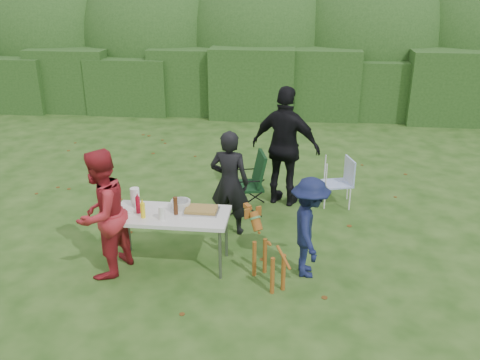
# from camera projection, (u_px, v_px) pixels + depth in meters

# --- Properties ---
(ground) EXTENTS (80.00, 80.00, 0.00)m
(ground) POSITION_uv_depth(u_px,v_px,m) (199.00, 267.00, 6.72)
(ground) COLOR #1E4211
(hedge_row) EXTENTS (22.00, 1.40, 1.70)m
(hedge_row) POSITION_uv_depth(u_px,v_px,m) (253.00, 84.00, 13.77)
(hedge_row) COLOR #23471C
(hedge_row) RESTS_ON ground
(shrub_backdrop) EXTENTS (20.00, 2.60, 3.20)m
(shrub_backdrop) POSITION_uv_depth(u_px,v_px,m) (258.00, 48.00, 14.96)
(shrub_backdrop) COLOR #3D6628
(shrub_backdrop) RESTS_ON ground
(folding_table) EXTENTS (1.50, 0.70, 0.74)m
(folding_table) POSITION_uv_depth(u_px,v_px,m) (171.00, 217.00, 6.54)
(folding_table) COLOR silver
(folding_table) RESTS_ON ground
(person_cook) EXTENTS (0.62, 0.44, 1.57)m
(person_cook) POSITION_uv_depth(u_px,v_px,m) (230.00, 183.00, 7.36)
(person_cook) COLOR black
(person_cook) RESTS_ON ground
(person_red_jacket) EXTENTS (0.83, 0.95, 1.67)m
(person_red_jacket) POSITION_uv_depth(u_px,v_px,m) (101.00, 214.00, 6.29)
(person_red_jacket) COLOR #A4212A
(person_red_jacket) RESTS_ON ground
(person_black_puffy) EXTENTS (1.26, 0.85, 1.98)m
(person_black_puffy) POSITION_uv_depth(u_px,v_px,m) (286.00, 147.00, 8.24)
(person_black_puffy) COLOR black
(person_black_puffy) RESTS_ON ground
(child) EXTENTS (0.55, 0.89, 1.32)m
(child) POSITION_uv_depth(u_px,v_px,m) (309.00, 228.00, 6.33)
(child) COLOR #131A41
(child) RESTS_ON ground
(dog) EXTENTS (0.79, 0.93, 0.84)m
(dog) POSITION_uv_depth(u_px,v_px,m) (269.00, 253.00, 6.22)
(dog) COLOR #90501B
(dog) RESTS_ON ground
(camping_chair) EXTENTS (0.76, 0.76, 1.00)m
(camping_chair) POSITION_uv_depth(u_px,v_px,m) (245.00, 183.00, 8.13)
(camping_chair) COLOR black
(camping_chair) RESTS_ON ground
(lawn_chair) EXTENTS (0.59, 0.59, 0.81)m
(lawn_chair) POSITION_uv_depth(u_px,v_px,m) (337.00, 182.00, 8.42)
(lawn_chair) COLOR #587EDE
(lawn_chair) RESTS_ON ground
(food_tray) EXTENTS (0.45, 0.30, 0.02)m
(food_tray) POSITION_uv_depth(u_px,v_px,m) (201.00, 211.00, 6.57)
(food_tray) COLOR #B7B7BA
(food_tray) RESTS_ON folding_table
(focaccia_bread) EXTENTS (0.40, 0.26, 0.04)m
(focaccia_bread) POSITION_uv_depth(u_px,v_px,m) (201.00, 209.00, 6.55)
(focaccia_bread) COLOR olive
(focaccia_bread) RESTS_ON food_tray
(mustard_bottle) EXTENTS (0.06, 0.06, 0.20)m
(mustard_bottle) POSITION_uv_depth(u_px,v_px,m) (143.00, 210.00, 6.38)
(mustard_bottle) COLOR yellow
(mustard_bottle) RESTS_ON folding_table
(ketchup_bottle) EXTENTS (0.06, 0.06, 0.22)m
(ketchup_bottle) POSITION_uv_depth(u_px,v_px,m) (138.00, 205.00, 6.50)
(ketchup_bottle) COLOR #A30A21
(ketchup_bottle) RESTS_ON folding_table
(beer_bottle) EXTENTS (0.06, 0.06, 0.24)m
(beer_bottle) POSITION_uv_depth(u_px,v_px,m) (176.00, 206.00, 6.46)
(beer_bottle) COLOR #47230F
(beer_bottle) RESTS_ON folding_table
(paper_towel_roll) EXTENTS (0.12, 0.12, 0.26)m
(paper_towel_roll) POSITION_uv_depth(u_px,v_px,m) (135.00, 197.00, 6.67)
(paper_towel_roll) COLOR white
(paper_towel_roll) RESTS_ON folding_table
(cup_stack) EXTENTS (0.08, 0.08, 0.18)m
(cup_stack) POSITION_uv_depth(u_px,v_px,m) (162.00, 213.00, 6.32)
(cup_stack) COLOR white
(cup_stack) RESTS_ON folding_table
(pasta_bowl) EXTENTS (0.26, 0.26, 0.10)m
(pasta_bowl) POSITION_uv_depth(u_px,v_px,m) (181.00, 204.00, 6.67)
(pasta_bowl) COLOR silver
(pasta_bowl) RESTS_ON folding_table
(plate_stack) EXTENTS (0.24, 0.24, 0.05)m
(plate_stack) POSITION_uv_depth(u_px,v_px,m) (125.00, 211.00, 6.52)
(plate_stack) COLOR white
(plate_stack) RESTS_ON folding_table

